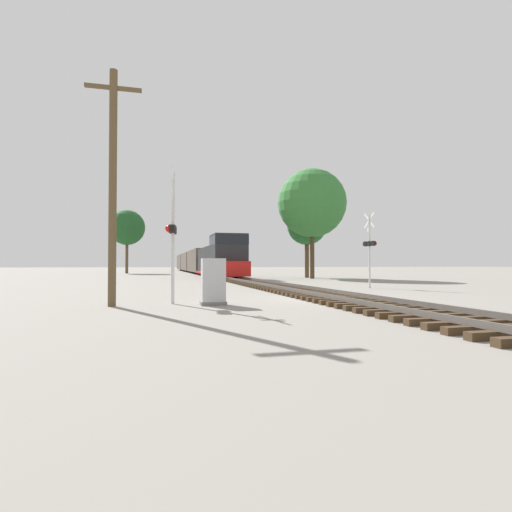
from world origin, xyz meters
TOP-DOWN VIEW (x-y plane):
  - ground_plane at (0.00, 0.00)m, footprint 400.00×400.00m
  - rail_track_bed at (0.00, -0.00)m, footprint 2.60×160.00m
  - freight_train at (0.00, 53.36)m, footprint 3.14×68.28m
  - crossing_signal_near at (-6.16, -0.50)m, footprint 0.43×1.01m
  - crossing_signal_far at (5.49, 6.32)m, footprint 0.45×1.01m
  - relay_cabinet at (-4.81, -1.24)m, footprint 0.86×0.58m
  - utility_pole at (-8.10, -0.89)m, footprint 1.80×0.26m
  - tree_far_right at (8.22, 21.88)m, footprint 6.73×6.73m
  - tree_mid_background at (8.77, 24.65)m, footprint 4.19×4.19m
  - tree_deep_background at (-11.03, 50.47)m, footprint 5.49×5.49m

SIDE VIEW (x-z plane):
  - ground_plane at x=0.00m, z-range 0.00..0.00m
  - rail_track_bed at x=0.00m, z-range -0.02..0.29m
  - relay_cabinet at x=-4.81m, z-range -0.01..1.57m
  - freight_train at x=0.00m, z-range -0.22..4.01m
  - crossing_signal_far at x=5.49m, z-range 0.29..4.73m
  - crossing_signal_near at x=-6.16m, z-range 0.20..4.95m
  - utility_pole at x=-8.10m, z-range 0.16..7.98m
  - tree_mid_background at x=8.77m, z-range 1.69..9.33m
  - tree_deep_background at x=-11.03m, z-range 2.19..12.11m
  - tree_far_right at x=8.22m, z-range 2.02..12.82m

